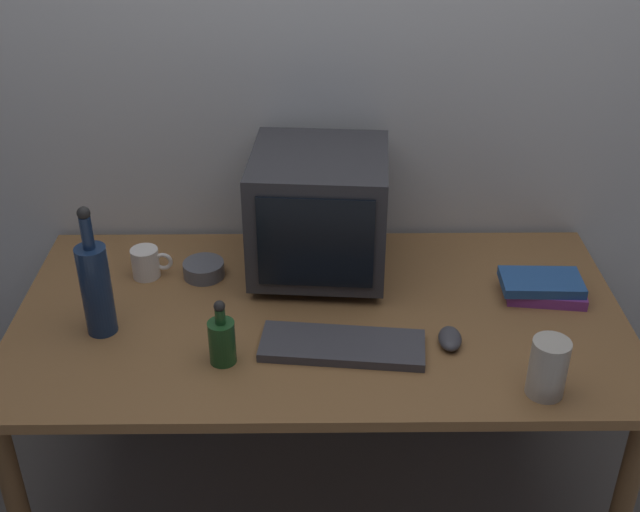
# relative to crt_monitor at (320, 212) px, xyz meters

# --- Properties ---
(ground_plane) EXTENTS (6.00, 6.00, 0.00)m
(ground_plane) POSITION_rel_crt_monitor_xyz_m (-0.00, -0.22, -0.95)
(ground_plane) COLOR slate
(back_wall) EXTENTS (4.00, 0.08, 2.50)m
(back_wall) POSITION_rel_crt_monitor_xyz_m (-0.00, 0.28, 0.30)
(back_wall) COLOR silver
(back_wall) RESTS_ON ground
(desk) EXTENTS (1.67, 0.88, 0.75)m
(desk) POSITION_rel_crt_monitor_xyz_m (-0.00, -0.22, -0.27)
(desk) COLOR olive
(desk) RESTS_ON ground
(crt_monitor) EXTENTS (0.41, 0.41, 0.37)m
(crt_monitor) POSITION_rel_crt_monitor_xyz_m (0.00, 0.00, 0.00)
(crt_monitor) COLOR #333338
(crt_monitor) RESTS_ON desk
(keyboard) EXTENTS (0.43, 0.20, 0.02)m
(keyboard) POSITION_rel_crt_monitor_xyz_m (0.05, -0.39, -0.18)
(keyboard) COLOR #3F3F47
(keyboard) RESTS_ON desk
(computer_mouse) EXTENTS (0.07, 0.10, 0.04)m
(computer_mouse) POSITION_rel_crt_monitor_xyz_m (0.33, -0.37, -0.17)
(computer_mouse) COLOR #3F3F47
(computer_mouse) RESTS_ON desk
(bottle_tall) EXTENTS (0.08, 0.08, 0.37)m
(bottle_tall) POSITION_rel_crt_monitor_xyz_m (-0.58, -0.30, -0.05)
(bottle_tall) COLOR navy
(bottle_tall) RESTS_ON desk
(bottle_short) EXTENTS (0.07, 0.07, 0.18)m
(bottle_short) POSITION_rel_crt_monitor_xyz_m (-0.25, -0.43, -0.13)
(bottle_short) COLOR #1E4C23
(bottle_short) RESTS_ON desk
(book_stack) EXTENTS (0.24, 0.15, 0.06)m
(book_stack) POSITION_rel_crt_monitor_xyz_m (0.62, -0.15, -0.16)
(book_stack) COLOR #843893
(book_stack) RESTS_ON desk
(mug) EXTENTS (0.12, 0.08, 0.09)m
(mug) POSITION_rel_crt_monitor_xyz_m (-0.51, -0.03, -0.15)
(mug) COLOR white
(mug) RESTS_ON desk
(cd_spindle) EXTENTS (0.12, 0.12, 0.04)m
(cd_spindle) POSITION_rel_crt_monitor_xyz_m (-0.34, -0.03, -0.17)
(cd_spindle) COLOR #595B66
(cd_spindle) RESTS_ON desk
(metal_canister) EXTENTS (0.09, 0.09, 0.15)m
(metal_canister) POSITION_rel_crt_monitor_xyz_m (0.53, -0.56, -0.12)
(metal_canister) COLOR #B7B2A8
(metal_canister) RESTS_ON desk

